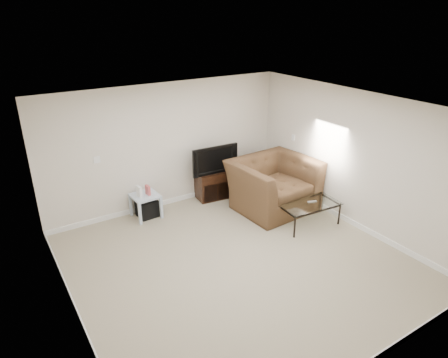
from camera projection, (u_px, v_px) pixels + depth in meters
floor at (238, 261)px, 6.44m from camera, size 5.00×5.00×0.00m
ceiling at (240, 109)px, 5.45m from camera, size 5.00×5.00×0.00m
wall_back at (167, 146)px, 7.88m from camera, size 5.00×0.02×2.50m
wall_left at (65, 239)px, 4.71m from camera, size 0.02×5.00×2.50m
wall_right at (353, 160)px, 7.18m from camera, size 0.02×5.00×2.50m
plate_back at (97, 160)px, 7.18m from camera, size 0.12×0.02×0.12m
plate_right_switch at (293, 138)px, 8.41m from camera, size 0.02×0.09×0.13m
plate_right_outlet at (300, 184)px, 8.56m from camera, size 0.02×0.08×0.12m
tv_stand at (213, 184)px, 8.53m from camera, size 0.76×0.57×0.59m
dvd_player at (213, 176)px, 8.42m from camera, size 0.44×0.33×0.06m
television at (213, 159)px, 8.28m from camera, size 0.96×0.23×0.59m
side_table at (146, 206)px, 7.73m from camera, size 0.51×0.51×0.47m
subwoofer at (147, 208)px, 7.79m from camera, size 0.38×0.38×0.36m
game_console at (139, 192)px, 7.52m from camera, size 0.07×0.16×0.22m
game_case at (148, 190)px, 7.62m from camera, size 0.06×0.14×0.19m
recliner at (274, 177)px, 7.92m from camera, size 1.61×1.10×1.36m
coffee_table at (308, 214)px, 7.47m from camera, size 1.16×0.72×0.43m
remote at (312, 202)px, 7.43m from camera, size 0.18×0.10×0.02m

